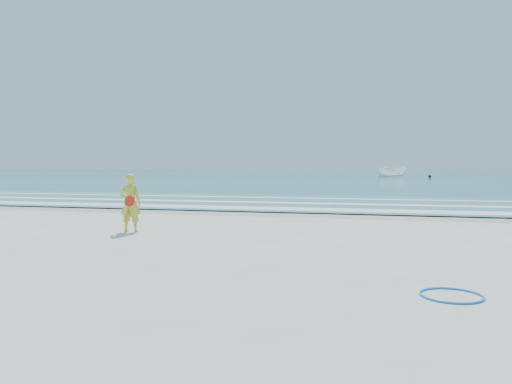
# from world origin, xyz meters

# --- Properties ---
(ground) EXTENTS (400.00, 400.00, 0.00)m
(ground) POSITION_xyz_m (0.00, 0.00, 0.00)
(ground) COLOR silver
(ground) RESTS_ON ground
(wet_sand) EXTENTS (400.00, 2.40, 0.00)m
(wet_sand) POSITION_xyz_m (0.00, 9.00, 0.00)
(wet_sand) COLOR #B2A893
(wet_sand) RESTS_ON ground
(ocean) EXTENTS (400.00, 190.00, 0.04)m
(ocean) POSITION_xyz_m (0.00, 105.00, 0.02)
(ocean) COLOR #19727F
(ocean) RESTS_ON ground
(shallow) EXTENTS (400.00, 10.00, 0.01)m
(shallow) POSITION_xyz_m (0.00, 14.00, 0.04)
(shallow) COLOR #59B7AD
(shallow) RESTS_ON ocean
(foam_near) EXTENTS (400.00, 1.40, 0.01)m
(foam_near) POSITION_xyz_m (0.00, 10.30, 0.05)
(foam_near) COLOR white
(foam_near) RESTS_ON shallow
(foam_mid) EXTENTS (400.00, 0.90, 0.01)m
(foam_mid) POSITION_xyz_m (0.00, 13.20, 0.05)
(foam_mid) COLOR white
(foam_mid) RESTS_ON shallow
(foam_far) EXTENTS (400.00, 0.60, 0.01)m
(foam_far) POSITION_xyz_m (0.00, 16.50, 0.05)
(foam_far) COLOR white
(foam_far) RESTS_ON shallow
(hoop) EXTENTS (0.87, 0.87, 0.03)m
(hoop) POSITION_xyz_m (4.61, -1.21, 0.01)
(hoop) COLOR #0E78FF
(hoop) RESTS_ON ground
(boat) EXTENTS (4.46, 2.18, 1.65)m
(boat) POSITION_xyz_m (4.48, 65.10, 0.87)
(boat) COLOR white
(boat) RESTS_ON ocean
(buoy) EXTENTS (0.41, 0.41, 0.41)m
(buoy) POSITION_xyz_m (9.29, 62.38, 0.24)
(buoy) COLOR black
(buoy) RESTS_ON ocean
(woman) EXTENTS (0.57, 0.42, 1.44)m
(woman) POSITION_xyz_m (-2.35, 3.30, 0.72)
(woman) COLOR gold
(woman) RESTS_ON ground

